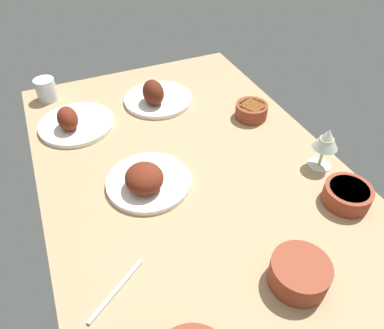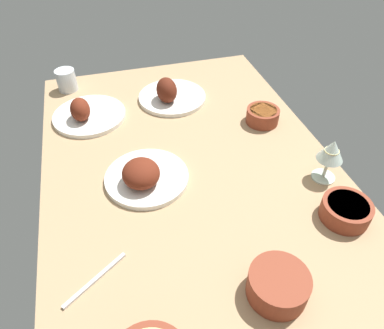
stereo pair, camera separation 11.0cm
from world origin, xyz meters
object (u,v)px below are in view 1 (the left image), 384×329
at_px(plate_center_main, 147,180).
at_px(plate_near_viewer, 156,97).
at_px(wine_glass, 327,141).
at_px(bowl_soup, 251,110).
at_px(bowl_sauce, 299,273).
at_px(bowl_cream, 347,194).
at_px(fork_loose, 116,290).
at_px(plate_far_side, 74,122).
at_px(water_tumbler, 46,89).

bearing_deg(plate_center_main, plate_near_viewer, 157.20).
bearing_deg(wine_glass, bowl_soup, -169.24).
xyz_separation_m(plate_near_viewer, bowl_sauce, (0.85, 0.05, 0.01)).
distance_m(bowl_sauce, bowl_soup, 0.66).
bearing_deg(bowl_cream, bowl_soup, -176.23).
height_order(plate_center_main, fork_loose, plate_center_main).
relative_size(wine_glass, fork_loose, 0.78).
xyz_separation_m(plate_center_main, plate_near_viewer, (-0.42, 0.18, -0.00)).
relative_size(bowl_cream, fork_loose, 0.73).
xyz_separation_m(plate_near_viewer, wine_glass, (0.54, 0.35, 0.07)).
xyz_separation_m(plate_far_side, bowl_cream, (0.66, 0.64, 0.01)).
height_order(plate_center_main, water_tumbler, plate_center_main).
xyz_separation_m(bowl_sauce, wine_glass, (-0.30, 0.30, 0.06)).
bearing_deg(fork_loose, plate_far_side, 53.67).
distance_m(bowl_soup, water_tumbler, 0.79).
xyz_separation_m(bowl_sauce, bowl_cream, (-0.15, 0.27, -0.01)).
bearing_deg(wine_glass, fork_loose, -76.86).
relative_size(bowl_sauce, bowl_cream, 1.04).
xyz_separation_m(plate_center_main, bowl_soup, (-0.19, 0.46, -0.00)).
height_order(plate_far_side, fork_loose, plate_far_side).
distance_m(bowl_soup, fork_loose, 0.79).
distance_m(plate_far_side, plate_near_viewer, 0.32).
relative_size(plate_center_main, plate_far_side, 0.95).
bearing_deg(plate_center_main, fork_loose, -30.33).
height_order(bowl_cream, fork_loose, bowl_cream).
xyz_separation_m(wine_glass, fork_loose, (0.16, -0.69, -0.10)).
bearing_deg(plate_center_main, plate_far_side, -159.54).
height_order(bowl_soup, wine_glass, wine_glass).
bearing_deg(water_tumbler, plate_near_viewer, 62.62).
distance_m(plate_center_main, water_tumbler, 0.65).
xyz_separation_m(plate_near_viewer, bowl_cream, (0.69, 0.32, 0.00)).
relative_size(plate_center_main, bowl_soup, 2.15).
bearing_deg(plate_far_side, bowl_soup, 72.50).
height_order(plate_far_side, water_tumbler, plate_far_side).
relative_size(plate_near_viewer, bowl_sauce, 1.92).
bearing_deg(wine_glass, plate_near_viewer, -147.51).
bearing_deg(bowl_cream, water_tumbler, -142.00).
bearing_deg(bowl_soup, fork_loose, -52.82).
xyz_separation_m(plate_far_side, bowl_sauce, (0.81, 0.36, 0.01)).
relative_size(plate_near_viewer, water_tumbler, 3.07).
distance_m(bowl_soup, wine_glass, 0.33).
bearing_deg(bowl_soup, water_tumbler, -122.48).
relative_size(bowl_soup, wine_glass, 0.83).
relative_size(bowl_soup, water_tumbler, 1.36).
bearing_deg(bowl_cream, plate_center_main, -119.26).
xyz_separation_m(plate_near_viewer, water_tumbler, (-0.20, -0.38, 0.01)).
distance_m(plate_far_side, wine_glass, 0.84).
bearing_deg(plate_far_side, bowl_sauce, 24.24).
xyz_separation_m(bowl_cream, fork_loose, (0.01, -0.66, -0.02)).
bearing_deg(wine_glass, water_tumbler, -135.56).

